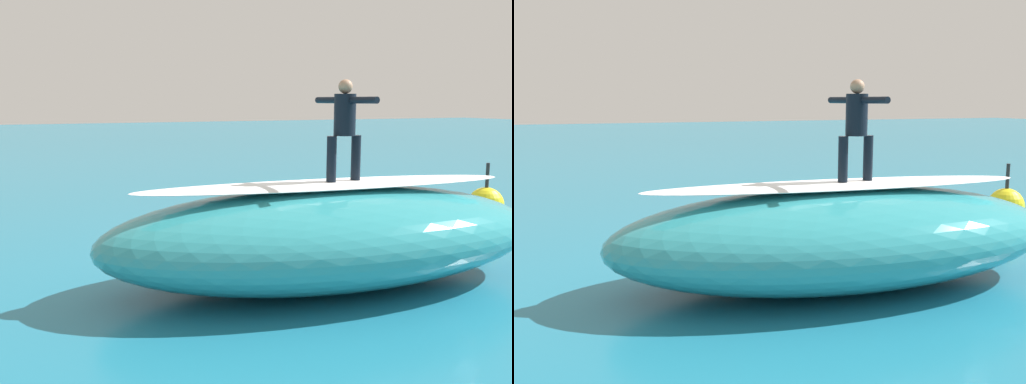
# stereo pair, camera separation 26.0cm
# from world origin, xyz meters

# --- Properties ---
(ground_plane) EXTENTS (120.00, 120.00, 0.00)m
(ground_plane) POSITION_xyz_m (0.00, 0.00, 0.00)
(ground_plane) COLOR teal
(wave_crest) EXTENTS (6.96, 3.56, 1.44)m
(wave_crest) POSITION_xyz_m (0.74, 1.81, 0.72)
(wave_crest) COLOR teal
(wave_crest) RESTS_ON ground_plane
(wave_foam_lip) EXTENTS (5.78, 1.56, 0.08)m
(wave_foam_lip) POSITION_xyz_m (0.74, 1.81, 1.48)
(wave_foam_lip) COLOR white
(wave_foam_lip) RESTS_ON wave_crest
(surfboard_riding) EXTENTS (2.25, 0.75, 0.08)m
(surfboard_riding) POSITION_xyz_m (0.53, 1.83, 1.48)
(surfboard_riding) COLOR silver
(surfboard_riding) RESTS_ON wave_crest
(surfer_riding) EXTENTS (0.57, 1.37, 1.45)m
(surfer_riding) POSITION_xyz_m (0.53, 1.83, 2.36)
(surfer_riding) COLOR black
(surfer_riding) RESTS_ON surfboard_riding
(surfboard_paddling) EXTENTS (0.81, 2.13, 0.08)m
(surfboard_paddling) POSITION_xyz_m (1.83, -1.54, 0.04)
(surfboard_paddling) COLOR #E0563D
(surfboard_paddling) RESTS_ON ground_plane
(surfer_paddling) EXTENTS (0.44, 1.62, 0.29)m
(surfer_paddling) POSITION_xyz_m (1.85, -1.66, 0.21)
(surfer_paddling) COLOR black
(surfer_paddling) RESTS_ON surfboard_paddling
(buoy_marker) EXTENTS (0.77, 0.77, 1.31)m
(buoy_marker) POSITION_xyz_m (-4.69, -0.58, 0.39)
(buoy_marker) COLOR yellow
(buoy_marker) RESTS_ON ground_plane
(foam_patch_near) EXTENTS (1.26, 1.31, 0.13)m
(foam_patch_near) POSITION_xyz_m (2.65, 0.59, 0.07)
(foam_patch_near) COLOR white
(foam_patch_near) RESTS_ON ground_plane
(foam_patch_mid) EXTENTS (0.63, 0.63, 0.16)m
(foam_patch_mid) POSITION_xyz_m (-1.57, -1.88, 0.08)
(foam_patch_mid) COLOR white
(foam_patch_mid) RESTS_ON ground_plane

